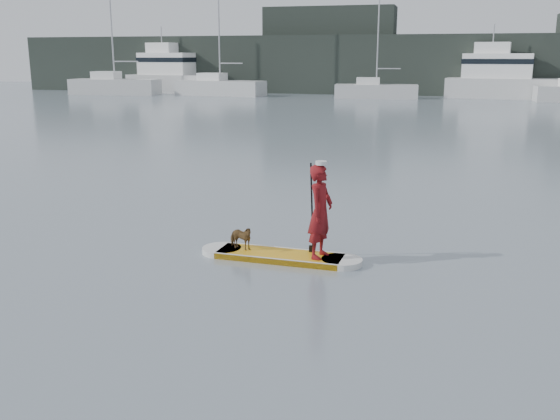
% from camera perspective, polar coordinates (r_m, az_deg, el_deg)
% --- Properties ---
extents(ground, '(140.00, 140.00, 0.00)m').
position_cam_1_polar(ground, '(15.79, 3.60, -0.49)').
color(ground, slate).
rests_on(ground, ground).
extents(paddleboard, '(3.30, 0.90, 0.12)m').
position_cam_1_polar(paddleboard, '(12.41, 0.00, -4.22)').
color(paddleboard, '#EEA916').
rests_on(paddleboard, ground).
extents(paddler, '(0.56, 0.74, 1.82)m').
position_cam_1_polar(paddler, '(11.94, 3.72, -0.15)').
color(paddler, maroon).
rests_on(paddler, paddleboard).
extents(white_cap, '(0.22, 0.22, 0.07)m').
position_cam_1_polar(white_cap, '(11.74, 3.80, 4.32)').
color(white_cap, silver).
rests_on(white_cap, paddler).
extents(dog, '(0.64, 0.44, 0.50)m').
position_cam_1_polar(dog, '(12.58, -3.64, -2.52)').
color(dog, brown).
rests_on(dog, paddleboard).
extents(paddle, '(0.10, 0.30, 2.00)m').
position_cam_1_polar(paddle, '(12.27, 2.93, -0.86)').
color(paddle, black).
rests_on(paddle, ground).
extents(sailboat_a, '(9.34, 3.55, 13.29)m').
position_cam_1_polar(sailboat_a, '(68.18, -14.91, 10.96)').
color(sailboat_a, silver).
rests_on(sailboat_a, ground).
extents(sailboat_b, '(9.43, 4.00, 13.58)m').
position_cam_1_polar(sailboat_b, '(64.50, -5.55, 11.22)').
color(sailboat_b, silver).
rests_on(sailboat_b, ground).
extents(sailboat_d, '(7.89, 3.11, 11.34)m').
position_cam_1_polar(sailboat_d, '(60.68, 8.72, 10.83)').
color(sailboat_d, silver).
rests_on(sailboat_d, ground).
extents(motor_yacht_a, '(11.70, 4.89, 6.81)m').
position_cam_1_polar(motor_yacht_a, '(63.60, 19.76, 11.32)').
color(motor_yacht_a, silver).
rests_on(motor_yacht_a, ground).
extents(motor_yacht_b, '(10.98, 5.06, 6.98)m').
position_cam_1_polar(motor_yacht_b, '(70.52, -9.88, 12.14)').
color(motor_yacht_b, silver).
rests_on(motor_yacht_b, ground).
extents(shore_mass, '(90.00, 6.00, 6.00)m').
position_cam_1_polar(shore_mass, '(68.07, 12.85, 12.82)').
color(shore_mass, black).
rests_on(shore_mass, ground).
extents(shore_building_west, '(14.00, 4.00, 9.00)m').
position_cam_1_polar(shore_building_west, '(70.21, 4.52, 14.36)').
color(shore_building_west, black).
rests_on(shore_building_west, ground).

